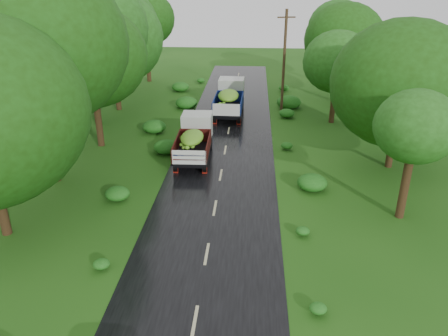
{
  "coord_description": "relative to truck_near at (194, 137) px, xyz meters",
  "views": [
    {
      "loc": [
        1.81,
        -11.47,
        11.07
      ],
      "look_at": [
        0.38,
        9.28,
        1.7
      ],
      "focal_mm": 35.0,
      "sensor_mm": 36.0,
      "label": 1
    }
  ],
  "objects": [
    {
      "name": "ground",
      "position": [
        1.89,
        -14.67,
        -1.36
      ],
      "size": [
        120.0,
        120.0,
        0.0
      ],
      "primitive_type": "plane",
      "color": "#18460F",
      "rests_on": "ground"
    },
    {
      "name": "utility_pole",
      "position": [
        6.14,
        10.44,
        2.97
      ],
      "size": [
        1.46,
        0.45,
        8.43
      ],
      "rotation": [
        0.0,
        0.0,
        0.24
      ],
      "color": "#382616",
      "rests_on": "ground"
    },
    {
      "name": "trees_right",
      "position": [
        11.56,
        7.86,
        3.91
      ],
      "size": [
        5.84,
        30.7,
        7.46
      ],
      "color": "black",
      "rests_on": "ground"
    },
    {
      "name": "road",
      "position": [
        1.89,
        -9.67,
        -1.35
      ],
      "size": [
        6.5,
        80.0,
        0.02
      ],
      "primitive_type": "cube",
      "color": "black",
      "rests_on": "ground"
    },
    {
      "name": "truck_far",
      "position": [
        1.73,
        9.55,
        0.13
      ],
      "size": [
        2.35,
        6.32,
        2.64
      ],
      "rotation": [
        0.0,
        0.0,
        -0.02
      ],
      "color": "black",
      "rests_on": "ground"
    },
    {
      "name": "truck_near",
      "position": [
        0.0,
        0.0,
        0.0
      ],
      "size": [
        2.14,
        5.78,
        2.41
      ],
      "rotation": [
        0.0,
        0.0,
        0.02
      ],
      "color": "black",
      "rests_on": "ground"
    },
    {
      "name": "shrubs",
      "position": [
        1.89,
        -0.67,
        -1.01
      ],
      "size": [
        11.9,
        44.0,
        0.7
      ],
      "color": "#145515",
      "rests_on": "ground"
    },
    {
      "name": "trees_left",
      "position": [
        -7.98,
        4.68,
        5.2
      ],
      "size": [
        6.42,
        34.78,
        9.7
      ],
      "color": "black",
      "rests_on": "ground"
    },
    {
      "name": "road_lines",
      "position": [
        1.89,
        -8.67,
        -1.34
      ],
      "size": [
        0.12,
        69.6,
        0.0
      ],
      "color": "#BFB78C",
      "rests_on": "road"
    }
  ]
}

